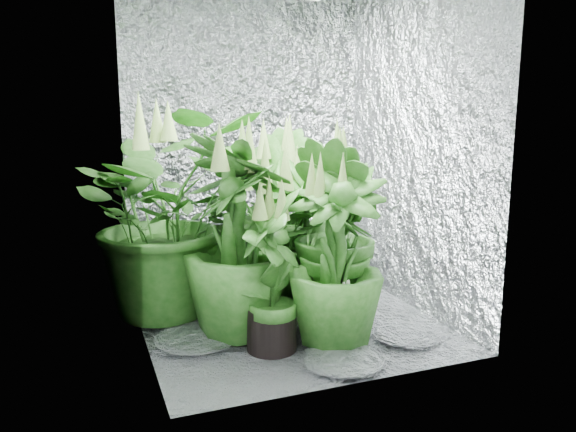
# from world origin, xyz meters

# --- Properties ---
(ground) EXTENTS (1.60, 1.60, 0.00)m
(ground) POSITION_xyz_m (0.00, 0.00, 0.00)
(ground) COLOR silver
(ground) RESTS_ON ground
(walls) EXTENTS (1.62, 1.62, 2.00)m
(walls) POSITION_xyz_m (0.00, 0.00, 1.00)
(walls) COLOR silver
(walls) RESTS_ON ground
(plant_a) EXTENTS (1.28, 1.28, 1.27)m
(plant_a) POSITION_xyz_m (-0.62, 0.32, 0.61)
(plant_a) COLOR black
(plant_a) RESTS_ON ground
(plant_b) EXTENTS (0.64, 0.64, 0.97)m
(plant_b) POSITION_xyz_m (0.19, 0.19, 0.44)
(plant_b) COLOR black
(plant_b) RESTS_ON ground
(plant_c) EXTENTS (0.60, 0.60, 1.15)m
(plant_c) POSITION_xyz_m (0.07, 0.43, 0.53)
(plant_c) COLOR black
(plant_c) RESTS_ON ground
(plant_d) EXTENTS (0.81, 0.81, 1.15)m
(plant_d) POSITION_xyz_m (-0.32, -0.10, 0.53)
(plant_d) COLOR black
(plant_d) RESTS_ON ground
(plant_e) EXTENTS (1.14, 1.14, 1.02)m
(plant_e) POSITION_xyz_m (-0.07, 0.14, 0.48)
(plant_e) COLOR black
(plant_e) RESTS_ON ground
(plant_f) EXTENTS (0.49, 0.49, 0.88)m
(plant_f) POSITION_xyz_m (-0.21, -0.33, 0.40)
(plant_f) COLOR black
(plant_f) RESTS_ON ground
(plant_g) EXTENTS (0.59, 0.59, 1.13)m
(plant_g) POSITION_xyz_m (0.23, -0.17, 0.52)
(plant_g) COLOR black
(plant_g) RESTS_ON ground
(plant_h) EXTENTS (0.70, 0.70, 0.98)m
(plant_h) POSITION_xyz_m (0.10, -0.39, 0.45)
(plant_h) COLOR black
(plant_h) RESTS_ON ground
(circulation_fan) EXTENTS (0.17, 0.31, 0.36)m
(circulation_fan) POSITION_xyz_m (0.60, 0.54, 0.15)
(circulation_fan) COLOR black
(circulation_fan) RESTS_ON ground
(plant_label) EXTENTS (0.06, 0.05, 0.09)m
(plant_label) POSITION_xyz_m (0.16, -0.42, 0.30)
(plant_label) COLOR white
(plant_label) RESTS_ON plant_h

